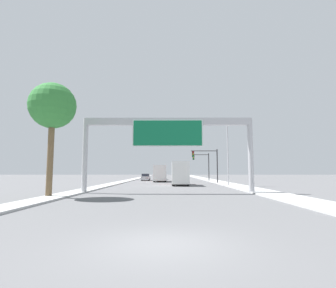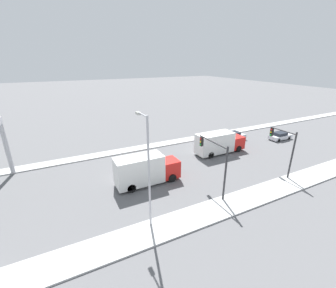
# 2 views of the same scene
# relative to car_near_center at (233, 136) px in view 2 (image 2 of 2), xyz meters

# --- Properties ---
(median_strip_left) EXTENTS (2.00, 120.00, 0.15)m
(median_strip_left) POSITION_rel_car_near_center_xyz_m (-3.75, 8.24, -0.65)
(median_strip_left) COLOR #B7B7B7
(median_strip_left) RESTS_ON ground
(car_near_center) EXTENTS (1.83, 4.41, 1.55)m
(car_near_center) POSITION_rel_car_near_center_xyz_m (0.00, 0.00, 0.00)
(car_near_center) COLOR #A5A8AD
(car_near_center) RESTS_ON ground
(car_near_right) EXTENTS (1.78, 4.34, 1.36)m
(car_near_right) POSITION_rel_car_near_center_xyz_m (3.50, 7.90, -0.08)
(car_near_right) COLOR silver
(car_near_right) RESTS_ON ground
(truck_box_primary) EXTENTS (2.44, 8.10, 3.29)m
(truck_box_primary) POSITION_rel_car_near_center_xyz_m (3.50, -6.20, 0.95)
(truck_box_primary) COLOR red
(truck_box_primary) RESTS_ON ground
(truck_box_secondary) EXTENTS (2.44, 7.54, 3.52)m
(truck_box_secondary) POSITION_rel_car_near_center_xyz_m (7.00, -19.60, 1.05)
(truck_box_secondary) COLOR red
(truck_box_secondary) RESTS_ON ground
(traffic_light_near_intersection) EXTENTS (4.68, 0.32, 5.97)m
(traffic_light_near_intersection) POSITION_rel_car_near_center_xyz_m (12.23, -13.76, 3.34)
(traffic_light_near_intersection) COLOR #2D2D30
(traffic_light_near_intersection) RESTS_ON ground
(traffic_light_mid_block) EXTENTS (3.61, 0.32, 5.92)m
(traffic_light_mid_block) POSITION_rel_car_near_center_xyz_m (12.61, -3.76, 3.23)
(traffic_light_mid_block) COLOR #2D2D30
(traffic_light_mid_block) RESTS_ON ground
(street_lamp_right) EXTENTS (2.30, 0.28, 9.84)m
(street_lamp_right) POSITION_rel_car_near_center_xyz_m (13.61, -21.83, 4.95)
(street_lamp_right) COLOR #B2B2B7
(street_lamp_right) RESTS_ON ground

